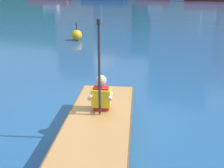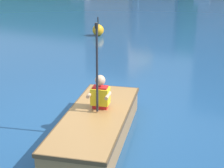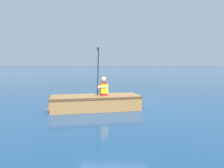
{
  "view_description": "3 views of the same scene",
  "coord_description": "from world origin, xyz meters",
  "views": [
    {
      "loc": [
        2.01,
        -3.86,
        2.32
      ],
      "look_at": [
        0.39,
        0.06,
        0.78
      ],
      "focal_mm": 45.0,
      "sensor_mm": 36.0,
      "label": 1
    },
    {
      "loc": [
        3.04,
        -4.61,
        2.7
      ],
      "look_at": [
        0.39,
        0.06,
        0.78
      ],
      "focal_mm": 55.0,
      "sensor_mm": 36.0,
      "label": 2
    },
    {
      "loc": [
        6.8,
        0.62,
        1.37
      ],
      "look_at": [
        0.39,
        0.06,
        0.78
      ],
      "focal_mm": 35.0,
      "sensor_mm": 36.0,
      "label": 3
    }
  ],
  "objects": [
    {
      "name": "person_paddler",
      "position": [
        0.32,
        -0.2,
        0.69
      ],
      "size": [
        0.42,
        0.41,
        1.43
      ],
      "color": "red",
      "rests_on": "rowboat_foreground"
    },
    {
      "name": "channel_buoy",
      "position": [
        -3.87,
        6.5,
        0.22
      ],
      "size": [
        0.44,
        0.44,
        0.72
      ],
      "color": "orange",
      "rests_on": "ground"
    },
    {
      "name": "rowboat_foreground",
      "position": [
        0.41,
        -0.48,
        0.24
      ],
      "size": [
        1.71,
        2.83,
        0.43
      ],
      "color": "#A3703D",
      "rests_on": "ground"
    },
    {
      "name": "ground_plane",
      "position": [
        0.0,
        0.0,
        0.0
      ],
      "size": [
        300.0,
        300.0,
        0.0
      ],
      "primitive_type": "plane",
      "color": "navy"
    }
  ]
}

